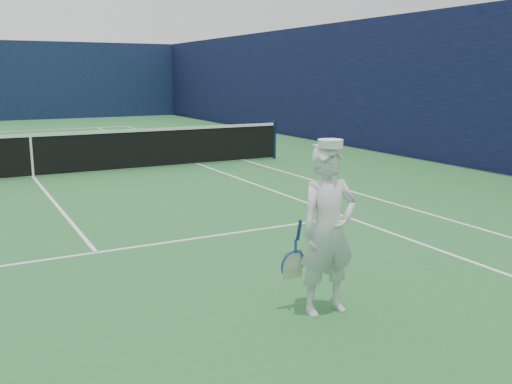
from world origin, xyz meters
TOP-DOWN VIEW (x-y plane):
  - ground at (0.00, 0.00)m, footprint 80.00×80.00m
  - court_markings at (0.00, 0.00)m, footprint 11.03×23.83m
  - windscreen_fence at (0.00, 0.00)m, footprint 20.12×36.12m
  - tennis_net at (0.00, 0.00)m, footprint 12.88×0.09m
  - tennis_player at (1.61, -9.40)m, footprint 0.76×0.48m

SIDE VIEW (x-z plane):
  - ground at x=0.00m, z-range 0.00..0.00m
  - court_markings at x=0.00m, z-range 0.00..0.01m
  - tennis_net at x=0.00m, z-range 0.02..1.09m
  - tennis_player at x=1.61m, z-range -0.02..1.71m
  - windscreen_fence at x=0.00m, z-range 0.00..4.00m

